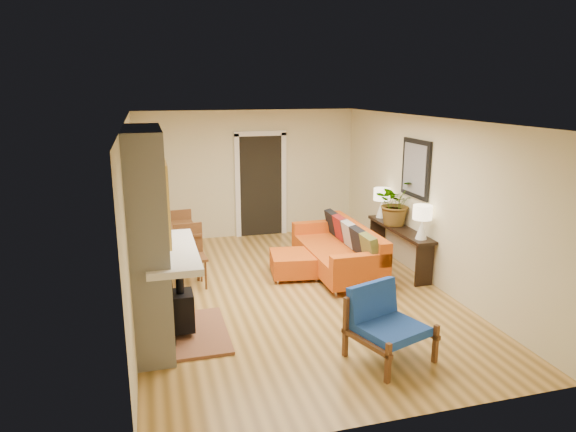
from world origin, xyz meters
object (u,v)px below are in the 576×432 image
object	(u,v)px
dining_table	(179,236)
console_table	(400,236)
sofa	(341,250)
lamp_far	(382,199)
blue_chair	(384,319)
ottoman	(295,263)
lamp_near	(422,218)
houseplant	(395,202)

from	to	relation	value
dining_table	console_table	world-z (taller)	dining_table
sofa	lamp_far	world-z (taller)	lamp_far
sofa	blue_chair	size ratio (longest dim) A/B	2.18
ottoman	dining_table	world-z (taller)	dining_table
dining_table	console_table	size ratio (longest dim) A/B	0.99
dining_table	console_table	distance (m)	3.72
ottoman	lamp_near	world-z (taller)	lamp_near
ottoman	sofa	bearing A→B (deg)	-0.35
blue_chair	lamp_near	xyz separation A→B (m)	(1.57, 1.95, 0.61)
blue_chair	houseplant	world-z (taller)	houseplant
console_table	lamp_far	bearing A→B (deg)	90.00
blue_chair	console_table	world-z (taller)	blue_chair
ottoman	lamp_far	distance (m)	2.11
blue_chair	lamp_near	world-z (taller)	lamp_near
houseplant	console_table	bearing A→B (deg)	-86.99
console_table	houseplant	bearing A→B (deg)	93.01
houseplant	dining_table	bearing A→B (deg)	171.15
dining_table	lamp_near	distance (m)	3.94
lamp_far	houseplant	bearing A→B (deg)	-91.03
lamp_near	lamp_far	xyz separation A→B (m)	(0.00, 1.44, 0.00)
console_table	dining_table	bearing A→B (deg)	168.28
sofa	ottoman	xyz separation A→B (m)	(-0.82, 0.01, -0.16)
houseplant	lamp_near	bearing A→B (deg)	-89.35
dining_table	houseplant	distance (m)	3.71
lamp_near	console_table	bearing A→B (deg)	90.00
sofa	lamp_far	size ratio (longest dim) A/B	4.07
ottoman	houseplant	xyz separation A→B (m)	(1.82, 0.07, 0.90)
console_table	sofa	bearing A→B (deg)	173.66
ottoman	console_table	xyz separation A→B (m)	(1.83, -0.12, 0.35)
console_table	houseplant	size ratio (longest dim) A/B	2.32
blue_chair	lamp_far	bearing A→B (deg)	65.19
console_table	blue_chair	bearing A→B (deg)	-120.66
console_table	lamp_far	xyz separation A→B (m)	(0.00, 0.75, 0.49)
lamp_near	dining_table	bearing A→B (deg)	158.32
console_table	lamp_far	distance (m)	0.89
blue_chair	lamp_near	bearing A→B (deg)	51.24
ottoman	lamp_near	distance (m)	2.17
dining_table	lamp_near	size ratio (longest dim) A/B	3.41
sofa	houseplant	distance (m)	1.25
lamp_far	sofa	bearing A→B (deg)	-147.89
sofa	console_table	distance (m)	1.04
dining_table	console_table	xyz separation A→B (m)	(3.64, -0.76, -0.06)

